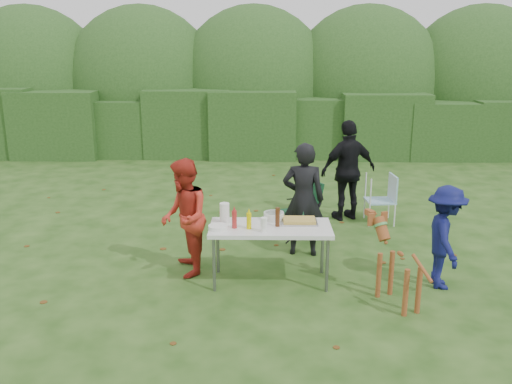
{
  "coord_description": "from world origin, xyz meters",
  "views": [
    {
      "loc": [
        0.29,
        -6.22,
        2.92
      ],
      "look_at": [
        0.19,
        0.73,
        1.0
      ],
      "focal_mm": 38.0,
      "sensor_mm": 36.0,
      "label": 1
    }
  ],
  "objects_px": {
    "camping_chair": "(301,209)",
    "lawn_chair": "(380,199)",
    "dog": "(399,266)",
    "person_red_jacket": "(184,218)",
    "mustard_bottle": "(249,221)",
    "ketchup_bottle": "(234,219)",
    "beer_bottle": "(277,217)",
    "person_cook": "(303,199)",
    "child": "(445,237)",
    "folding_table": "(270,230)",
    "paper_towel_roll": "(225,213)",
    "person_black_puffy": "(348,170)"
  },
  "relations": [
    {
      "from": "person_black_puffy",
      "to": "camping_chair",
      "type": "bearing_deg",
      "value": 25.42
    },
    {
      "from": "beer_bottle",
      "to": "paper_towel_roll",
      "type": "height_order",
      "value": "paper_towel_roll"
    },
    {
      "from": "person_black_puffy",
      "to": "paper_towel_roll",
      "type": "relative_size",
      "value": 6.53
    },
    {
      "from": "person_black_puffy",
      "to": "dog",
      "type": "xyz_separation_m",
      "value": [
        0.12,
        -3.17,
        -0.37
      ]
    },
    {
      "from": "person_red_jacket",
      "to": "person_black_puffy",
      "type": "relative_size",
      "value": 0.9
    },
    {
      "from": "lawn_chair",
      "to": "beer_bottle",
      "type": "relative_size",
      "value": 3.44
    },
    {
      "from": "person_black_puffy",
      "to": "ketchup_bottle",
      "type": "height_order",
      "value": "person_black_puffy"
    },
    {
      "from": "camping_chair",
      "to": "dog",
      "type": "bearing_deg",
      "value": 89.32
    },
    {
      "from": "child",
      "to": "ketchup_bottle",
      "type": "bearing_deg",
      "value": 93.53
    },
    {
      "from": "child",
      "to": "folding_table",
      "type": "bearing_deg",
      "value": 91.49
    },
    {
      "from": "lawn_chair",
      "to": "beer_bottle",
      "type": "xyz_separation_m",
      "value": [
        -1.77,
        -2.38,
        0.45
      ]
    },
    {
      "from": "person_black_puffy",
      "to": "beer_bottle",
      "type": "relative_size",
      "value": 7.08
    },
    {
      "from": "child",
      "to": "paper_towel_roll",
      "type": "xyz_separation_m",
      "value": [
        -2.69,
        0.21,
        0.23
      ]
    },
    {
      "from": "dog",
      "to": "ketchup_bottle",
      "type": "bearing_deg",
      "value": 50.83
    },
    {
      "from": "person_black_puffy",
      "to": "ketchup_bottle",
      "type": "distance_m",
      "value": 3.18
    },
    {
      "from": "folding_table",
      "to": "ketchup_bottle",
      "type": "bearing_deg",
      "value": -170.87
    },
    {
      "from": "person_cook",
      "to": "person_red_jacket",
      "type": "distance_m",
      "value": 1.72
    },
    {
      "from": "dog",
      "to": "person_red_jacket",
      "type": "bearing_deg",
      "value": 48.11
    },
    {
      "from": "person_black_puffy",
      "to": "child",
      "type": "bearing_deg",
      "value": 85.31
    },
    {
      "from": "person_red_jacket",
      "to": "mustard_bottle",
      "type": "relative_size",
      "value": 7.62
    },
    {
      "from": "person_black_puffy",
      "to": "camping_chair",
      "type": "height_order",
      "value": "person_black_puffy"
    },
    {
      "from": "paper_towel_roll",
      "to": "person_red_jacket",
      "type": "bearing_deg",
      "value": 165.51
    },
    {
      "from": "child",
      "to": "paper_towel_roll",
      "type": "distance_m",
      "value": 2.71
    },
    {
      "from": "paper_towel_roll",
      "to": "folding_table",
      "type": "bearing_deg",
      "value": -10.96
    },
    {
      "from": "beer_bottle",
      "to": "child",
      "type": "bearing_deg",
      "value": -2.74
    },
    {
      "from": "camping_chair",
      "to": "mustard_bottle",
      "type": "relative_size",
      "value": 4.43
    },
    {
      "from": "person_red_jacket",
      "to": "ketchup_bottle",
      "type": "xyz_separation_m",
      "value": [
        0.66,
        -0.32,
        0.09
      ]
    },
    {
      "from": "folding_table",
      "to": "person_black_puffy",
      "type": "bearing_deg",
      "value": 62.49
    },
    {
      "from": "person_red_jacket",
      "to": "beer_bottle",
      "type": "relative_size",
      "value": 6.35
    },
    {
      "from": "child",
      "to": "camping_chair",
      "type": "xyz_separation_m",
      "value": [
        -1.63,
        1.77,
        -0.2
      ]
    },
    {
      "from": "person_red_jacket",
      "to": "beer_bottle",
      "type": "xyz_separation_m",
      "value": [
        1.19,
        -0.25,
        0.1
      ]
    },
    {
      "from": "person_cook",
      "to": "person_black_puffy",
      "type": "distance_m",
      "value": 1.83
    },
    {
      "from": "person_cook",
      "to": "mustard_bottle",
      "type": "distance_m",
      "value": 1.28
    },
    {
      "from": "lawn_chair",
      "to": "beer_bottle",
      "type": "height_order",
      "value": "beer_bottle"
    },
    {
      "from": "lawn_chair",
      "to": "ketchup_bottle",
      "type": "relative_size",
      "value": 3.75
    },
    {
      "from": "lawn_chair",
      "to": "paper_towel_roll",
      "type": "bearing_deg",
      "value": 38.15
    },
    {
      "from": "dog",
      "to": "beer_bottle",
      "type": "bearing_deg",
      "value": 42.83
    },
    {
      "from": "mustard_bottle",
      "to": "paper_towel_roll",
      "type": "distance_m",
      "value": 0.37
    },
    {
      "from": "person_red_jacket",
      "to": "folding_table",
      "type": "bearing_deg",
      "value": 64.62
    },
    {
      "from": "camping_chair",
      "to": "mustard_bottle",
      "type": "height_order",
      "value": "mustard_bottle"
    },
    {
      "from": "person_cook",
      "to": "paper_towel_roll",
      "type": "distance_m",
      "value": 1.34
    },
    {
      "from": "mustard_bottle",
      "to": "beer_bottle",
      "type": "bearing_deg",
      "value": 15.26
    },
    {
      "from": "person_red_jacket",
      "to": "camping_chair",
      "type": "xyz_separation_m",
      "value": [
        1.59,
        1.43,
        -0.32
      ]
    },
    {
      "from": "person_cook",
      "to": "ketchup_bottle",
      "type": "distance_m",
      "value": 1.37
    },
    {
      "from": "child",
      "to": "paper_towel_roll",
      "type": "height_order",
      "value": "child"
    },
    {
      "from": "dog",
      "to": "paper_towel_roll",
      "type": "relative_size",
      "value": 3.86
    },
    {
      "from": "person_red_jacket",
      "to": "camping_chair",
      "type": "height_order",
      "value": "person_red_jacket"
    },
    {
      "from": "camping_chair",
      "to": "lawn_chair",
      "type": "relative_size",
      "value": 1.07
    },
    {
      "from": "mustard_bottle",
      "to": "person_black_puffy",
      "type": "bearing_deg",
      "value": 59.02
    },
    {
      "from": "lawn_chair",
      "to": "mustard_bottle",
      "type": "relative_size",
      "value": 4.13
    }
  ]
}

